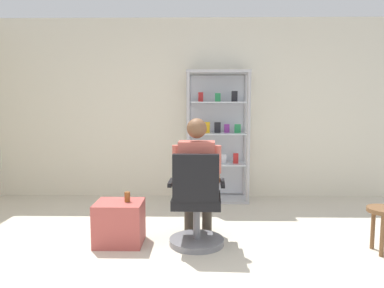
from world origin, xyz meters
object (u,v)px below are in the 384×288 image
Objects in this scene: display_cabinet_main at (217,135)px; storage_crate at (119,223)px; wooden_stool at (384,217)px; seated_shopkeeper at (197,174)px; office_chair at (196,208)px; tea_glass at (127,197)px.

storage_crate is at bearing -121.16° from display_cabinet_main.
storage_crate is 1.09× the size of wooden_stool.
seated_shopkeeper reaches higher than wooden_stool.
office_chair is 0.74× the size of seated_shopkeeper.
tea_glass is (-1.00, -1.78, -0.47)m from display_cabinet_main.
seated_shopkeeper is (-0.29, -1.70, -0.25)m from display_cabinet_main.
office_chair is at bearing -6.12° from tea_glass.
display_cabinet_main reaches higher than seated_shopkeeper.
storage_crate is 0.28m from tea_glass.
tea_glass is at bearing -119.33° from display_cabinet_main.
seated_shopkeeper is 0.94m from storage_crate.
display_cabinet_main is at bearing 127.12° from wooden_stool.
wooden_stool is at bearing -4.58° from tea_glass.
seated_shopkeeper is 1.85m from wooden_stool.
wooden_stool is (2.50, -0.20, -0.14)m from tea_glass.
tea_glass is at bearing -172.97° from seated_shopkeeper.
display_cabinet_main is 2.10m from tea_glass.
storage_crate is (-0.79, 0.06, -0.18)m from office_chair.
seated_shopkeeper is at bearing 170.86° from wooden_stool.
tea_glass is at bearing 173.88° from office_chair.
tea_glass reaches higher than storage_crate.
storage_crate is at bearing -172.89° from seated_shopkeeper.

